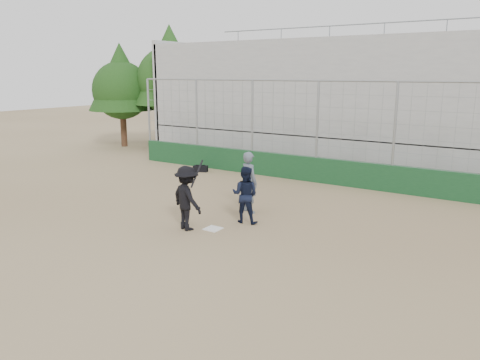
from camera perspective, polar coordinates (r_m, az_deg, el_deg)
The scene contains 10 objects.
ground at distance 13.24m, azimuth -3.31°, elevation -6.00°, with size 90.00×90.00×0.00m, color brown.
home_plate at distance 13.23m, azimuth -3.31°, elevation -5.95°, with size 0.44×0.44×0.02m, color white.
backstop at distance 18.92m, azimuth 9.26°, elevation 2.61°, with size 18.10×0.25×4.04m.
bleachers at distance 23.29m, azimuth 14.43°, elevation 9.16°, with size 20.25×6.70×6.98m.
tree_left at distance 28.00m, azimuth -8.48°, elevation 12.98°, with size 4.48×4.48×7.00m.
tree_right at distance 28.67m, azimuth -14.29°, elevation 11.47°, with size 3.84×3.84×6.00m.
batter_at_plate at distance 13.03m, azimuth -6.48°, elevation -2.20°, with size 1.32×1.01×1.96m.
catcher_crouched at distance 13.61m, azimuth 0.61°, elevation -2.94°, with size 0.91×0.75×1.14m.
umpire at distance 14.58m, azimuth 1.10°, elevation -0.64°, with size 0.70×0.46×1.74m, color #525B68.
equipment_bag at distance 20.86m, azimuth -4.83°, elevation 1.40°, with size 0.69×0.49×0.31m.
Camera 1 is at (7.43, -10.08, 4.28)m, focal length 35.00 mm.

